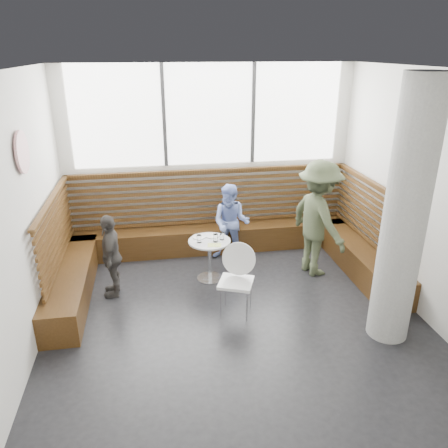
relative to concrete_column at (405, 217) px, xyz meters
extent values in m
cube|color=silver|center=(-1.85, 0.60, 0.00)|extent=(5.00, 5.00, 3.20)
cube|color=black|center=(-1.85, 0.60, -1.60)|extent=(5.00, 5.00, 0.01)
cube|color=white|center=(-1.85, 0.60, 1.60)|extent=(5.00, 5.00, 0.01)
cube|color=white|center=(-1.85, 3.08, 0.77)|extent=(4.50, 0.02, 1.65)
cube|color=#3F3F42|center=(-2.60, 3.06, 0.77)|extent=(0.06, 0.04, 1.65)
cube|color=#3F3F42|center=(-1.10, 3.06, 0.77)|extent=(0.06, 0.04, 1.65)
cube|color=#39230E|center=(-1.85, 2.85, -1.38)|extent=(5.00, 0.50, 0.45)
cube|color=#39230E|center=(-4.10, 1.85, -1.38)|extent=(0.50, 2.50, 0.45)
cube|color=#39230E|center=(0.40, 1.85, -1.38)|extent=(0.50, 2.50, 0.45)
cube|color=#3E260F|center=(-1.85, 3.02, -0.65)|extent=(4.88, 0.08, 0.98)
cube|color=#3E260F|center=(-4.27, 1.85, -0.65)|extent=(0.08, 2.38, 0.98)
cube|color=#3E260F|center=(0.57, 1.85, -0.65)|extent=(0.08, 2.38, 0.98)
cylinder|color=gray|center=(0.00, 0.00, 0.00)|extent=(0.50, 0.50, 3.20)
cylinder|color=white|center=(-4.31, 1.00, 0.70)|extent=(0.03, 0.50, 0.50)
cylinder|color=silver|center=(-2.05, 1.78, -1.59)|extent=(0.41, 0.41, 0.02)
cylinder|color=silver|center=(-2.05, 1.78, -1.27)|extent=(0.06, 0.06, 0.64)
cylinder|color=#B7B7BA|center=(-2.05, 1.78, -0.95)|extent=(0.65, 0.65, 0.03)
cube|color=white|center=(-1.83, 0.77, -1.12)|extent=(0.44, 0.42, 0.04)
cylinder|color=white|center=(-1.83, 0.96, -0.86)|extent=(0.47, 0.11, 0.46)
cylinder|color=silver|center=(-2.00, 0.61, -1.37)|extent=(0.02, 0.02, 0.45)
cylinder|color=silver|center=(-1.65, 0.61, -1.37)|extent=(0.02, 0.02, 0.45)
cylinder|color=silver|center=(-2.00, 0.93, -1.37)|extent=(0.02, 0.02, 0.45)
cylinder|color=silver|center=(-1.65, 0.93, -1.37)|extent=(0.02, 0.02, 0.45)
imported|color=#475136|center=(-0.33, 1.74, -0.67)|extent=(0.99, 1.34, 1.86)
imported|color=#869EE9|center=(-1.58, 2.44, -0.93)|extent=(0.79, 0.71, 1.33)
imported|color=#433F3C|center=(-3.51, 1.59, -0.98)|extent=(0.32, 0.74, 1.25)
cylinder|color=white|center=(-2.19, 1.93, -0.92)|extent=(0.21, 0.21, 0.01)
cylinder|color=white|center=(-1.98, 1.93, -0.92)|extent=(0.22, 0.22, 0.02)
cylinder|color=white|center=(-2.21, 1.74, -0.87)|extent=(0.07, 0.07, 0.12)
cylinder|color=white|center=(-1.96, 1.73, -0.87)|extent=(0.08, 0.08, 0.12)
cylinder|color=white|center=(-1.85, 1.79, -0.87)|extent=(0.07, 0.07, 0.11)
cube|color=#A5C64C|center=(-2.00, 1.60, -0.93)|extent=(0.22, 0.17, 0.00)
camera|label=1|loc=(-2.85, -4.28, 1.81)|focal=35.00mm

